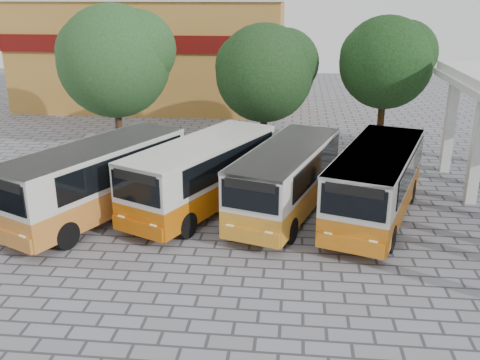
# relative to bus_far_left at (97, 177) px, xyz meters

# --- Properties ---
(ground) EXTENTS (90.00, 90.00, 0.00)m
(ground) POSITION_rel_bus_far_left_xyz_m (7.52, -2.95, -1.72)
(ground) COLOR slate
(ground) RESTS_ON ground
(shophouse_block) EXTENTS (20.40, 10.40, 8.30)m
(shophouse_block) POSITION_rel_bus_far_left_xyz_m (-3.48, 23.03, 2.44)
(shophouse_block) COLOR #AC772F
(shophouse_block) RESTS_ON ground
(bus_far_left) EXTENTS (5.83, 8.85, 2.97)m
(bus_far_left) POSITION_rel_bus_far_left_xyz_m (0.00, 0.00, 0.00)
(bus_far_left) COLOR #BE6F26
(bus_far_left) RESTS_ON ground
(bus_centre_left) EXTENTS (5.63, 8.65, 2.90)m
(bus_centre_left) POSITION_rel_bus_far_left_xyz_m (4.02, 1.27, -0.04)
(bus_centre_left) COLOR #B55303
(bus_centre_left) RESTS_ON ground
(bus_centre_right) EXTENTS (4.60, 8.28, 2.81)m
(bus_centre_right) POSITION_rel_bus_far_left_xyz_m (7.48, 1.16, -0.09)
(bus_centre_right) COLOR orange
(bus_centre_right) RESTS_ON ground
(bus_far_right) EXTENTS (4.88, 8.60, 2.91)m
(bus_far_right) POSITION_rel_bus_far_left_xyz_m (10.98, 0.88, -0.03)
(bus_far_right) COLOR #C5680E
(bus_far_right) RESTS_ON ground
(tree_left) EXTENTS (6.59, 6.28, 8.11)m
(tree_left) POSITION_rel_bus_far_left_xyz_m (-2.37, 10.20, 3.46)
(tree_left) COLOR #493120
(tree_left) RESTS_ON ground
(tree_middle) EXTENTS (5.65, 5.38, 7.11)m
(tree_middle) POSITION_rel_bus_far_left_xyz_m (6.04, 10.29, 2.88)
(tree_middle) COLOR #301D0D
(tree_middle) RESTS_ON ground
(tree_right) EXTENTS (5.19, 4.94, 7.54)m
(tree_right) POSITION_rel_bus_far_left_xyz_m (12.51, 10.41, 3.51)
(tree_right) COLOR #37220E
(tree_right) RESTS_ON ground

